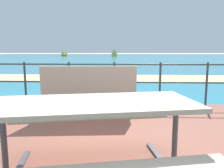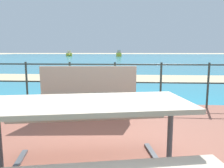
{
  "view_description": "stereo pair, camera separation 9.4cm",
  "coord_description": "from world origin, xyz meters",
  "px_view_note": "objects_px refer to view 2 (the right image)",
  "views": [
    {
      "loc": [
        0.17,
        -2.35,
        1.26
      ],
      "look_at": [
        -0.02,
        1.78,
        0.64
      ],
      "focal_mm": 35.3,
      "sensor_mm": 36.0,
      "label": 1
    },
    {
      "loc": [
        0.27,
        -2.34,
        1.26
      ],
      "look_at": [
        -0.02,
        1.78,
        0.64
      ],
      "focal_mm": 35.3,
      "sensor_mm": 36.0,
      "label": 2
    }
  ],
  "objects_px": {
    "boat_mid": "(119,54)",
    "park_bench": "(89,87)",
    "picnic_table": "(88,122)",
    "boat_near": "(69,54)"
  },
  "relations": [
    {
      "from": "picnic_table",
      "to": "park_bench",
      "type": "relative_size",
      "value": 1.16
    },
    {
      "from": "park_bench",
      "to": "boat_mid",
      "type": "xyz_separation_m",
      "value": [
        -1.25,
        46.71,
        -0.13
      ]
    },
    {
      "from": "picnic_table",
      "to": "boat_near",
      "type": "height_order",
      "value": "boat_near"
    },
    {
      "from": "boat_near",
      "to": "boat_mid",
      "type": "relative_size",
      "value": 1.55
    },
    {
      "from": "park_bench",
      "to": "boat_mid",
      "type": "relative_size",
      "value": 0.47
    },
    {
      "from": "park_bench",
      "to": "boat_near",
      "type": "height_order",
      "value": "boat_near"
    },
    {
      "from": "boat_mid",
      "to": "park_bench",
      "type": "bearing_deg",
      "value": -179.97
    },
    {
      "from": "park_bench",
      "to": "boat_near",
      "type": "bearing_deg",
      "value": -79.69
    },
    {
      "from": "boat_near",
      "to": "boat_mid",
      "type": "distance_m",
      "value": 13.41
    },
    {
      "from": "picnic_table",
      "to": "boat_mid",
      "type": "distance_m",
      "value": 48.8
    }
  ]
}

